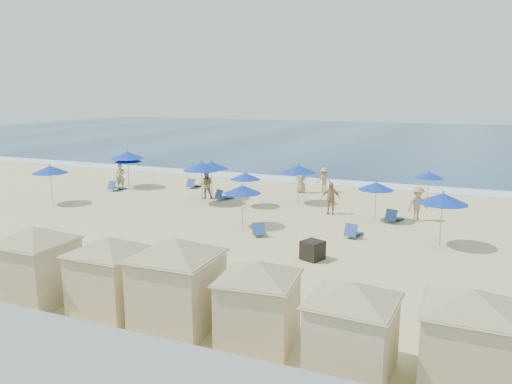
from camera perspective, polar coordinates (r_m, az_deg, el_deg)
ground at (r=24.16m, az=-2.17°, el=-4.92°), size 160.00×160.00×0.00m
ocean at (r=76.91m, az=15.65°, el=5.91°), size 160.00×80.00×0.06m
surf_line at (r=38.39m, az=7.73°, el=1.16°), size 160.00×2.50×0.08m
trash_bin at (r=20.73m, az=6.48°, el=-6.63°), size 1.03×1.03×0.79m
cabana_0 at (r=17.75m, az=-23.87°, el=-6.55°), size 4.47×4.47×2.80m
cabana_1 at (r=16.19m, az=-16.44°, el=-7.97°), size 4.28×4.28×2.68m
cabana_2 at (r=14.71m, az=-9.04°, el=-8.95°), size 4.72×4.72×2.96m
cabana_3 at (r=13.61m, az=0.26°, el=-11.39°), size 4.16×4.16×2.62m
cabana_4 at (r=12.49m, az=10.99°, el=-13.80°), size 4.16×4.16×2.61m
cabana_5 at (r=12.66m, az=23.17°, el=-13.95°), size 4.31×4.31×2.70m
umbrella_0 at (r=37.40m, az=-14.44°, el=3.68°), size 2.03×2.03×2.31m
umbrella_1 at (r=32.92m, az=-22.49°, el=2.39°), size 2.16×2.16×2.46m
umbrella_2 at (r=36.83m, az=-14.49°, el=4.10°), size 2.38×2.38×2.71m
umbrella_3 at (r=30.65m, az=-6.24°, el=2.94°), size 2.35×2.35×2.67m
umbrella_4 at (r=32.10m, az=-5.14°, el=3.07°), size 2.20×2.20×2.50m
umbrella_5 at (r=29.77m, az=-1.22°, el=1.83°), size 1.87×1.87×2.12m
umbrella_6 at (r=25.23m, az=-1.57°, el=0.31°), size 1.96×1.96×2.23m
umbrella_7 at (r=30.66m, az=4.88°, el=2.65°), size 2.18×2.18×2.48m
umbrella_8 at (r=32.34m, az=19.16°, el=1.84°), size 1.80×1.80×2.04m
umbrella_9 at (r=27.06m, az=13.57°, el=0.66°), size 1.92×1.92×2.18m
umbrella_10 at (r=23.36m, az=20.58°, el=-0.69°), size 2.21×2.21×2.52m
beach_chair_0 at (r=36.24m, az=-15.74°, el=0.57°), size 0.81×1.40×0.72m
beach_chair_1 at (r=36.10m, az=-7.19°, el=0.86°), size 0.59×1.31×0.72m
beach_chair_2 at (r=31.94m, az=-3.81°, el=-0.46°), size 1.03×1.39×0.70m
beach_chair_3 at (r=24.02m, az=0.27°, el=-4.40°), size 1.06×1.41×0.71m
beach_chair_4 at (r=24.18m, az=11.02°, el=-4.50°), size 0.71×1.36×0.72m
beach_chair_5 at (r=27.47m, az=15.46°, el=-2.78°), size 0.93×1.45×0.74m
beachgoer_0 at (r=36.64m, az=-15.24°, el=1.74°), size 0.77×0.64×1.81m
beachgoer_1 at (r=32.34m, az=-5.73°, el=0.86°), size 1.10×1.03×1.81m
beachgoer_2 at (r=28.35m, az=8.51°, el=-0.70°), size 1.11×0.58×1.81m
beachgoer_3 at (r=27.90m, az=18.00°, el=-1.28°), size 1.35×1.34×1.86m
beachgoer_4 at (r=34.15m, az=5.16°, el=1.39°), size 0.96×0.74×1.77m
beachgoer_5 at (r=34.58m, az=7.77°, el=1.40°), size 1.24×1.19×1.70m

